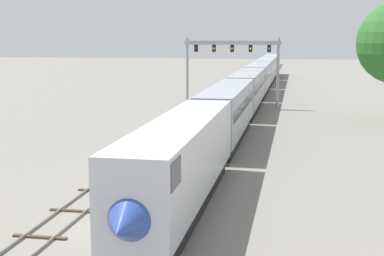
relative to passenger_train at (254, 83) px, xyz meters
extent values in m
plane|color=gray|center=(-2.00, -53.97, -2.61)|extent=(400.00, 400.00, 0.00)
cube|color=slate|center=(-0.72, 6.03, -2.53)|extent=(0.07, 200.00, 0.16)
cube|color=slate|center=(0.72, 6.03, -2.53)|extent=(0.07, 200.00, 0.16)
cube|color=#473828|center=(0.00, -55.97, -2.56)|extent=(2.60, 0.24, 0.10)
cube|color=#473828|center=(0.00, -51.97, -2.56)|extent=(2.60, 0.24, 0.10)
cube|color=#473828|center=(0.00, -47.97, -2.56)|extent=(2.60, 0.24, 0.10)
cube|color=#473828|center=(0.00, -43.97, -2.56)|extent=(2.60, 0.24, 0.10)
cube|color=#473828|center=(0.00, -39.97, -2.56)|extent=(2.60, 0.24, 0.10)
cube|color=#473828|center=(0.00, -35.97, -2.56)|extent=(2.60, 0.24, 0.10)
cube|color=#473828|center=(0.00, -31.97, -2.56)|extent=(2.60, 0.24, 0.10)
cube|color=#473828|center=(0.00, -27.97, -2.56)|extent=(2.60, 0.24, 0.10)
cube|color=#473828|center=(0.00, -23.97, -2.56)|extent=(2.60, 0.24, 0.10)
cube|color=#473828|center=(0.00, -19.97, -2.56)|extent=(2.60, 0.24, 0.10)
cube|color=#473828|center=(0.00, -15.97, -2.56)|extent=(2.60, 0.24, 0.10)
cube|color=#473828|center=(0.00, -11.97, -2.56)|extent=(2.60, 0.24, 0.10)
cube|color=#473828|center=(0.00, -7.97, -2.56)|extent=(2.60, 0.24, 0.10)
cube|color=#473828|center=(0.00, -3.97, -2.56)|extent=(2.60, 0.24, 0.10)
cube|color=#473828|center=(0.00, 0.03, -2.56)|extent=(2.60, 0.24, 0.10)
cube|color=#473828|center=(0.00, 4.03, -2.56)|extent=(2.60, 0.24, 0.10)
cube|color=#473828|center=(0.00, 8.03, -2.56)|extent=(2.60, 0.24, 0.10)
cube|color=#473828|center=(0.00, 12.03, -2.56)|extent=(2.60, 0.24, 0.10)
cube|color=#473828|center=(0.00, 16.03, -2.56)|extent=(2.60, 0.24, 0.10)
cube|color=#473828|center=(0.00, 20.03, -2.56)|extent=(2.60, 0.24, 0.10)
cube|color=#473828|center=(0.00, 24.03, -2.56)|extent=(2.60, 0.24, 0.10)
cube|color=#473828|center=(0.00, 28.03, -2.56)|extent=(2.60, 0.24, 0.10)
cube|color=#473828|center=(0.00, 32.03, -2.56)|extent=(2.60, 0.24, 0.10)
cube|color=#473828|center=(0.00, 36.03, -2.56)|extent=(2.60, 0.24, 0.10)
cube|color=#473828|center=(0.00, 40.03, -2.56)|extent=(2.60, 0.24, 0.10)
cube|color=#473828|center=(0.00, 44.03, -2.56)|extent=(2.60, 0.24, 0.10)
cube|color=#473828|center=(0.00, 48.03, -2.56)|extent=(2.60, 0.24, 0.10)
cube|color=#473828|center=(0.00, 52.03, -2.56)|extent=(2.60, 0.24, 0.10)
cube|color=#473828|center=(0.00, 56.03, -2.56)|extent=(2.60, 0.24, 0.10)
cube|color=#473828|center=(0.00, 60.03, -2.56)|extent=(2.60, 0.24, 0.10)
cube|color=#473828|center=(0.00, 64.03, -2.56)|extent=(2.60, 0.24, 0.10)
cube|color=#473828|center=(0.00, 68.03, -2.56)|extent=(2.60, 0.24, 0.10)
cube|color=#473828|center=(0.00, 72.03, -2.56)|extent=(2.60, 0.24, 0.10)
cube|color=#473828|center=(0.00, 76.03, -2.56)|extent=(2.60, 0.24, 0.10)
cube|color=#473828|center=(0.00, 80.03, -2.56)|extent=(2.60, 0.24, 0.10)
cube|color=#473828|center=(0.00, 84.03, -2.56)|extent=(2.60, 0.24, 0.10)
cube|color=#473828|center=(0.00, 88.03, -2.56)|extent=(2.60, 0.24, 0.10)
cube|color=#473828|center=(0.00, 92.03, -2.56)|extent=(2.60, 0.24, 0.10)
cube|color=#473828|center=(0.00, 96.03, -2.56)|extent=(2.60, 0.24, 0.10)
cube|color=#473828|center=(0.00, 100.03, -2.56)|extent=(2.60, 0.24, 0.10)
cube|color=#473828|center=(0.00, 104.03, -2.56)|extent=(2.60, 0.24, 0.10)
cube|color=slate|center=(-6.22, -13.97, -2.53)|extent=(0.07, 160.00, 0.16)
cube|color=slate|center=(-4.78, -13.97, -2.53)|extent=(0.07, 160.00, 0.16)
cube|color=#473828|center=(-5.50, -55.97, -2.56)|extent=(2.60, 0.24, 0.10)
cube|color=#473828|center=(-5.50, -51.97, -2.56)|extent=(2.60, 0.24, 0.10)
cube|color=#473828|center=(-5.50, -47.97, -2.56)|extent=(2.60, 0.24, 0.10)
cube|color=#473828|center=(-5.50, -43.97, -2.56)|extent=(2.60, 0.24, 0.10)
cube|color=#473828|center=(-5.50, -39.97, -2.56)|extent=(2.60, 0.24, 0.10)
cube|color=#473828|center=(-5.50, -35.97, -2.56)|extent=(2.60, 0.24, 0.10)
cube|color=#473828|center=(-5.50, -31.97, -2.56)|extent=(2.60, 0.24, 0.10)
cube|color=#473828|center=(-5.50, -27.97, -2.56)|extent=(2.60, 0.24, 0.10)
cube|color=#473828|center=(-5.50, -23.97, -2.56)|extent=(2.60, 0.24, 0.10)
cube|color=#473828|center=(-5.50, -19.97, -2.56)|extent=(2.60, 0.24, 0.10)
cube|color=#473828|center=(-5.50, -15.97, -2.56)|extent=(2.60, 0.24, 0.10)
cube|color=#473828|center=(-5.50, -11.97, -2.56)|extent=(2.60, 0.24, 0.10)
cube|color=#473828|center=(-5.50, -7.97, -2.56)|extent=(2.60, 0.24, 0.10)
cube|color=#473828|center=(-5.50, -3.97, -2.56)|extent=(2.60, 0.24, 0.10)
cube|color=#473828|center=(-5.50, 0.03, -2.56)|extent=(2.60, 0.24, 0.10)
cube|color=#473828|center=(-5.50, 4.03, -2.56)|extent=(2.60, 0.24, 0.10)
cube|color=#473828|center=(-5.50, 8.03, -2.56)|extent=(2.60, 0.24, 0.10)
cube|color=#473828|center=(-5.50, 12.03, -2.56)|extent=(2.60, 0.24, 0.10)
cube|color=#473828|center=(-5.50, 16.03, -2.56)|extent=(2.60, 0.24, 0.10)
cube|color=#473828|center=(-5.50, 20.03, -2.56)|extent=(2.60, 0.24, 0.10)
cube|color=#473828|center=(-5.50, 24.03, -2.56)|extent=(2.60, 0.24, 0.10)
cube|color=#473828|center=(-5.50, 28.03, -2.56)|extent=(2.60, 0.24, 0.10)
cube|color=#473828|center=(-5.50, 32.03, -2.56)|extent=(2.60, 0.24, 0.10)
cube|color=#473828|center=(-5.50, 36.03, -2.56)|extent=(2.60, 0.24, 0.10)
cube|color=#473828|center=(-5.50, 40.03, -2.56)|extent=(2.60, 0.24, 0.10)
cube|color=#473828|center=(-5.50, 44.03, -2.56)|extent=(2.60, 0.24, 0.10)
cube|color=#473828|center=(-5.50, 48.03, -2.56)|extent=(2.60, 0.24, 0.10)
cube|color=#473828|center=(-5.50, 52.03, -2.56)|extent=(2.60, 0.24, 0.10)
cube|color=#473828|center=(-5.50, 56.03, -2.56)|extent=(2.60, 0.24, 0.10)
cube|color=#473828|center=(-5.50, 60.03, -2.56)|extent=(2.60, 0.24, 0.10)
cube|color=#473828|center=(-5.50, 64.03, -2.56)|extent=(2.60, 0.24, 0.10)
cube|color=silver|center=(0.00, -50.46, 0.29)|extent=(3.00, 19.02, 3.80)
cone|color=#2D479E|center=(0.00, -60.17, -0.11)|extent=(2.88, 2.60, 2.88)
cube|color=black|center=(0.00, -58.77, 1.43)|extent=(3.04, 1.80, 1.10)
cube|color=black|center=(0.00, -50.46, -2.11)|extent=(2.52, 17.12, 1.00)
cube|color=#9EA3AD|center=(0.00, -30.44, 0.29)|extent=(3.00, 19.02, 3.80)
cube|color=black|center=(0.00, -30.44, 0.69)|extent=(3.04, 17.50, 0.90)
cube|color=black|center=(0.00, -30.44, -2.11)|extent=(2.52, 17.12, 1.00)
cube|color=#9EA3AD|center=(0.00, -10.42, 0.29)|extent=(3.00, 19.02, 3.80)
cube|color=black|center=(0.00, -10.42, 0.69)|extent=(3.04, 17.50, 0.90)
cube|color=black|center=(0.00, -10.42, -2.11)|extent=(2.52, 17.12, 1.00)
cube|color=#9EA3AD|center=(0.00, 9.59, 0.29)|extent=(3.00, 19.02, 3.80)
cube|color=black|center=(0.00, 9.59, 0.69)|extent=(3.04, 17.50, 0.90)
cube|color=black|center=(0.00, 9.59, -2.11)|extent=(2.52, 17.12, 1.00)
cube|color=#9EA3AD|center=(0.00, 29.61, 0.29)|extent=(3.00, 19.02, 3.80)
cube|color=black|center=(0.00, 29.61, 0.69)|extent=(3.04, 17.50, 0.90)
cube|color=black|center=(0.00, 29.61, -2.11)|extent=(2.52, 17.12, 1.00)
cube|color=#9EA3AD|center=(0.00, 49.63, 0.29)|extent=(3.00, 19.02, 3.80)
cube|color=black|center=(0.00, 49.63, 0.69)|extent=(3.04, 17.50, 0.90)
cube|color=black|center=(0.00, 49.63, -2.11)|extent=(2.52, 17.12, 1.00)
cylinder|color=#999BA0|center=(-8.00, -7.66, 1.82)|extent=(0.36, 0.36, 8.86)
cylinder|color=#999BA0|center=(3.50, -7.66, 1.82)|extent=(0.36, 0.36, 8.86)
cube|color=#999BA0|center=(-2.25, -7.66, 5.65)|extent=(12.10, 0.36, 0.50)
cube|color=black|center=(-6.85, -7.61, 4.95)|extent=(0.44, 0.32, 0.90)
sphere|color=red|center=(-6.85, -7.80, 4.95)|extent=(0.28, 0.28, 0.28)
cube|color=black|center=(-4.55, -7.61, 4.95)|extent=(0.44, 0.32, 0.90)
sphere|color=yellow|center=(-4.55, -7.80, 4.95)|extent=(0.28, 0.28, 0.28)
cube|color=black|center=(-2.25, -7.61, 4.95)|extent=(0.44, 0.32, 0.90)
sphere|color=yellow|center=(-2.25, -7.80, 4.95)|extent=(0.28, 0.28, 0.28)
cube|color=black|center=(0.05, -7.61, 4.95)|extent=(0.44, 0.32, 0.90)
sphere|color=yellow|center=(0.05, -7.80, 4.95)|extent=(0.28, 0.28, 0.28)
cube|color=black|center=(2.35, -7.61, 4.95)|extent=(0.44, 0.32, 0.90)
sphere|color=green|center=(2.35, -7.80, 4.95)|extent=(0.28, 0.28, 0.28)
camera|label=1|loc=(5.90, -79.13, 6.57)|focal=53.16mm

